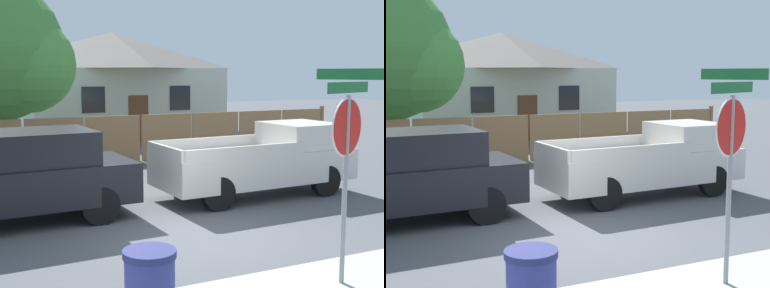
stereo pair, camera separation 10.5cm
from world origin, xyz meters
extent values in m
plane|color=#4C4F54|center=(0.00, 0.00, 0.00)|extent=(80.00, 80.00, 0.00)
cube|color=#997047|center=(-0.80, 8.44, 0.78)|extent=(1.84, 0.06, 1.57)
cube|color=#997047|center=(1.12, 8.44, 0.78)|extent=(1.84, 0.06, 1.57)
cube|color=#997047|center=(3.04, 8.44, 0.78)|extent=(1.84, 0.06, 1.57)
cube|color=#997047|center=(4.96, 8.44, 0.78)|extent=(1.84, 0.06, 1.57)
cube|color=#997047|center=(6.87, 8.44, 0.78)|extent=(1.84, 0.06, 1.57)
cube|color=#997047|center=(8.79, 8.44, 0.78)|extent=(1.84, 0.06, 1.57)
cube|color=brown|center=(9.75, 8.44, 0.83)|extent=(0.12, 0.12, 1.67)
cube|color=#B2C1B7|center=(3.88, 17.30, 1.60)|extent=(8.90, 7.37, 3.19)
pyramid|color=#5B5651|center=(3.88, 17.30, 4.07)|extent=(9.61, 7.96, 1.75)
cube|color=black|center=(1.87, 13.59, 1.85)|extent=(1.00, 0.04, 1.10)
cube|color=black|center=(5.88, 13.59, 1.85)|extent=(1.00, 0.04, 1.10)
cube|color=brown|center=(3.88, 13.59, 1.00)|extent=(0.90, 0.04, 2.00)
sphere|color=#478F3C|center=(-1.45, 9.16, 3.23)|extent=(3.08, 3.08, 3.08)
cube|color=black|center=(-2.77, 2.34, 0.77)|extent=(4.70, 2.13, 0.81)
cube|color=black|center=(-2.88, 2.34, 1.50)|extent=(3.30, 1.91, 0.67)
cube|color=black|center=(-1.35, 2.40, 1.50)|extent=(0.13, 1.71, 0.56)
cylinder|color=black|center=(-1.37, 3.26, 0.38)|extent=(0.77, 0.22, 0.77)
cylinder|color=black|center=(-1.30, 1.54, 0.38)|extent=(0.77, 0.22, 0.77)
cube|color=silver|center=(2.78, 2.34, 0.74)|extent=(4.96, 2.05, 0.76)
cube|color=silver|center=(4.13, 2.40, 1.43)|extent=(1.63, 1.77, 0.61)
cube|color=silver|center=(1.92, 3.19, 1.25)|extent=(3.07, 0.20, 0.27)
cube|color=silver|center=(1.99, 1.43, 1.25)|extent=(3.07, 0.20, 0.27)
cube|color=silver|center=(0.38, 2.25, 1.25)|extent=(0.15, 1.77, 0.27)
cylinder|color=black|center=(4.27, 3.22, 0.38)|extent=(0.76, 0.22, 0.76)
cylinder|color=black|center=(4.33, 1.59, 0.38)|extent=(0.76, 0.22, 0.76)
cylinder|color=black|center=(1.24, 3.10, 0.38)|extent=(0.76, 0.22, 0.76)
cylinder|color=black|center=(1.30, 1.47, 0.38)|extent=(0.76, 0.22, 0.76)
cylinder|color=gray|center=(0.97, -2.85, 1.34)|extent=(0.07, 0.07, 2.68)
cylinder|color=red|center=(0.97, -2.85, 2.23)|extent=(0.73, 0.30, 0.77)
cylinder|color=white|center=(0.97, -2.85, 2.23)|extent=(0.77, 0.30, 0.82)
cube|color=#19602D|center=(0.97, -2.85, 2.78)|extent=(1.04, 0.41, 0.15)
cube|color=#19602D|center=(0.97, -2.85, 2.96)|extent=(0.37, 0.93, 0.15)
cylinder|color=navy|center=(-2.11, -3.28, 1.03)|extent=(0.59, 0.59, 0.08)
camera|label=1|loc=(-4.11, -8.51, 2.97)|focal=50.00mm
camera|label=2|loc=(-4.01, -8.55, 2.97)|focal=50.00mm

